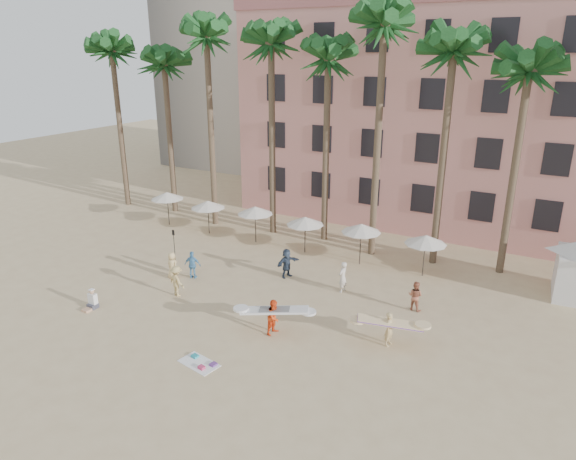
# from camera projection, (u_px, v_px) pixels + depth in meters

# --- Properties ---
(ground) EXTENTS (120.00, 120.00, 0.00)m
(ground) POSITION_uv_depth(u_px,v_px,m) (201.00, 343.00, 24.01)
(ground) COLOR #D1B789
(ground) RESTS_ON ground
(pink_hotel) EXTENTS (35.00, 14.00, 16.00)m
(pink_hotel) POSITION_uv_depth(u_px,v_px,m) (479.00, 118.00, 39.52)
(pink_hotel) COLOR #D98B84
(pink_hotel) RESTS_ON ground
(palm_row) EXTENTS (44.40, 5.40, 16.30)m
(palm_row) POSITION_uv_depth(u_px,v_px,m) (347.00, 50.00, 31.81)
(palm_row) COLOR brown
(palm_row) RESTS_ON ground
(umbrella_row) EXTENTS (22.50, 2.70, 2.73)m
(umbrella_row) POSITION_uv_depth(u_px,v_px,m) (279.00, 215.00, 34.90)
(umbrella_row) COLOR #332B23
(umbrella_row) RESTS_ON ground
(beach_towel) EXTENTS (1.95, 1.31, 0.14)m
(beach_towel) POSITION_uv_depth(u_px,v_px,m) (200.00, 363.00, 22.42)
(beach_towel) COLOR white
(beach_towel) RESTS_ON ground
(carrier_yellow) EXTENTS (3.03, 1.73, 1.67)m
(carrier_yellow) POSITION_uv_depth(u_px,v_px,m) (390.00, 327.00, 23.55)
(carrier_yellow) COLOR tan
(carrier_yellow) RESTS_ON ground
(carrier_white) EXTENTS (3.28, 1.97, 1.77)m
(carrier_white) POSITION_uv_depth(u_px,v_px,m) (274.00, 316.00, 24.54)
(carrier_white) COLOR #F14919
(carrier_white) RESTS_ON ground
(beachgoers) EXTENTS (14.64, 6.47, 1.81)m
(beachgoers) POSITION_uv_depth(u_px,v_px,m) (256.00, 273.00, 29.42)
(beachgoers) COLOR #5598C8
(beachgoers) RESTS_ON ground
(paddle) EXTENTS (0.18, 0.04, 2.23)m
(paddle) POSITION_uv_depth(u_px,v_px,m) (174.00, 242.00, 32.63)
(paddle) COLOR black
(paddle) RESTS_ON ground
(seated_man) EXTENTS (0.47, 0.83, 1.07)m
(seated_man) POSITION_uv_depth(u_px,v_px,m) (92.00, 302.00, 27.11)
(seated_man) COLOR #3F3F4C
(seated_man) RESTS_ON ground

